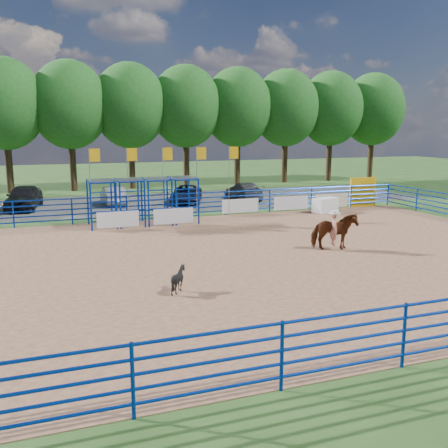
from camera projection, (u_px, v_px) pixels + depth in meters
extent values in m
plane|color=#375C24|center=(239.00, 259.00, 20.42)|extent=(120.00, 120.00, 0.00)
cube|color=#9A6C4D|center=(239.00, 259.00, 20.42)|extent=(30.00, 20.00, 0.02)
cube|color=slate|center=(153.00, 202.00, 36.14)|extent=(40.00, 10.00, 0.01)
cube|color=silver|center=(325.00, 205.00, 31.61)|extent=(1.88, 1.31, 0.91)
imported|color=brown|center=(334.00, 232.00, 21.75)|extent=(2.09, 1.35, 1.63)
imported|color=#A02D16|center=(335.00, 213.00, 21.59)|extent=(0.47, 0.59, 1.43)
cylinder|color=white|center=(336.00, 196.00, 21.45)|extent=(0.54, 0.54, 0.12)
imported|color=black|center=(178.00, 279.00, 16.19)|extent=(0.89, 0.82, 0.86)
imported|color=black|center=(24.00, 197.00, 32.82)|extent=(2.63, 4.93, 1.60)
imported|color=gray|center=(113.00, 196.00, 34.87)|extent=(1.45, 3.88, 1.26)
imported|color=#131831|center=(187.00, 194.00, 35.74)|extent=(3.41, 4.86, 1.23)
imported|color=#565659|center=(244.00, 191.00, 37.18)|extent=(2.05, 4.57, 1.30)
cube|color=white|center=(118.00, 219.00, 26.24)|extent=(2.20, 0.04, 0.85)
cube|color=white|center=(174.00, 216.00, 27.24)|extent=(2.20, 0.04, 0.85)
cube|color=white|center=(240.00, 206.00, 30.85)|extent=(2.40, 0.04, 0.85)
cube|color=white|center=(291.00, 203.00, 32.01)|extent=(2.40, 0.04, 0.85)
cube|color=beige|center=(332.00, 201.00, 33.01)|extent=(2.40, 0.04, 0.90)
cube|color=#DBA30B|center=(363.00, 192.00, 33.88)|extent=(2.00, 0.12, 2.00)
cylinder|color=#3F2B19|center=(9.00, 164.00, 40.69)|extent=(0.56, 0.56, 4.80)
ellipsoid|color=#1E531A|center=(4.00, 99.00, 39.72)|extent=(6.40, 6.40, 7.36)
cylinder|color=#3F2B19|center=(73.00, 163.00, 42.35)|extent=(0.56, 0.56, 4.80)
ellipsoid|color=#1E531A|center=(69.00, 100.00, 41.38)|extent=(6.40, 6.40, 7.36)
cylinder|color=#3F2B19|center=(132.00, 161.00, 44.01)|extent=(0.56, 0.56, 4.80)
ellipsoid|color=#1E531A|center=(130.00, 101.00, 43.03)|extent=(6.40, 6.40, 7.36)
cylinder|color=#3F2B19|center=(186.00, 160.00, 45.66)|extent=(0.56, 0.56, 4.80)
ellipsoid|color=#1E531A|center=(186.00, 102.00, 44.69)|extent=(6.40, 6.40, 7.36)
cylinder|color=#3F2B19|center=(237.00, 159.00, 47.32)|extent=(0.56, 0.56, 4.80)
ellipsoid|color=#1E531A|center=(238.00, 103.00, 46.35)|extent=(6.40, 6.40, 7.36)
cylinder|color=#3F2B19|center=(285.00, 158.00, 48.98)|extent=(0.56, 0.56, 4.80)
ellipsoid|color=#1E531A|center=(286.00, 104.00, 48.00)|extent=(6.40, 6.40, 7.36)
cylinder|color=#3F2B19|center=(329.00, 157.00, 50.63)|extent=(0.56, 0.56, 4.80)
ellipsoid|color=#1E531A|center=(331.00, 105.00, 49.66)|extent=(6.40, 6.40, 7.36)
cylinder|color=#3F2B19|center=(370.00, 156.00, 52.29)|extent=(0.56, 0.56, 4.80)
ellipsoid|color=#1E531A|center=(373.00, 106.00, 51.32)|extent=(6.40, 6.40, 7.36)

